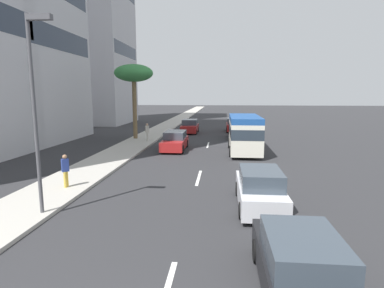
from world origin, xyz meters
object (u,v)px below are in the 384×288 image
car_second (260,189)px  palm_tree (134,75)px  street_lamp (36,95)px  pedestrian_mid_block (147,131)px  car_lead (238,131)px  car_sixth (234,125)px  minibus_third (244,132)px  pedestrian_near_lamp (65,169)px  car_fourth (175,141)px  car_seventh (300,265)px  car_fifth (190,127)px

car_second → palm_tree: bearing=29.4°
palm_tree → street_lamp: bearing=-174.0°
car_second → pedestrian_mid_block: (16.98, 8.83, 0.31)m
car_lead → pedestrian_mid_block: (-3.66, 8.98, 0.35)m
car_second → car_sixth: 26.71m
minibus_third → car_sixth: 14.30m
car_lead → car_second: 20.64m
minibus_third → pedestrian_near_lamp: size_ratio=4.14×
car_sixth → pedestrian_mid_block: pedestrian_mid_block is taller
car_fourth → car_seventh: 19.73m
pedestrian_mid_block → car_fourth: bearing=93.8°
car_lead → car_seventh: size_ratio=0.96×
minibus_third → car_fourth: minibus_third is taller
pedestrian_near_lamp → car_second: bearing=128.7°
minibus_third → pedestrian_mid_block: bearing=63.3°
car_seventh → pedestrian_near_lamp: size_ratio=2.65×
car_seventh → palm_tree: palm_tree is taller
car_fourth → pedestrian_mid_block: 5.09m
minibus_third → car_lead: bearing=0.4°
car_fourth → car_seventh: size_ratio=1.11×
car_second → car_fifth: (24.70, 5.46, -0.00)m
car_lead → pedestrian_mid_block: bearing=112.2°
car_fourth → car_fifth: size_ratio=1.16×
car_fifth → car_sixth: (2.02, -5.40, 0.02)m
minibus_third → palm_tree: size_ratio=0.90×
car_second → car_fourth: bearing=22.8°
car_lead → car_second: bearing=179.6°
car_sixth → car_seventh: size_ratio=1.03×
pedestrian_near_lamp → pedestrian_mid_block: pedestrian_mid_block is taller
car_lead → car_seventh: car_lead is taller
pedestrian_mid_block → street_lamp: (-18.76, -0.50, 3.52)m
street_lamp → palm_tree: bearing=6.0°
car_lead → pedestrian_mid_block: pedestrian_mid_block is taller
pedestrian_near_lamp → palm_tree: (17.09, 1.32, 5.55)m
car_sixth → car_second: bearing=-179.9°
minibus_third → street_lamp: bearing=149.0°
car_seventh → pedestrian_near_lamp: bearing=52.4°
car_sixth → pedestrian_near_lamp: (-25.24, 9.08, 0.24)m
car_fifth → palm_tree: palm_tree is taller
car_sixth → car_fourth: bearing=158.1°
street_lamp → car_second: bearing=-77.9°
car_fourth → palm_tree: 9.40m
car_fifth → car_seventh: car_fifth is taller
car_sixth → palm_tree: (-8.14, 10.40, 5.80)m
car_lead → palm_tree: palm_tree is taller
palm_tree → pedestrian_mid_block: bearing=-134.3°
minibus_third → car_sixth: size_ratio=1.52×
minibus_third → car_sixth: minibus_third is taller
car_seventh → street_lamp: bearing=65.2°
car_lead → car_fourth: (-7.52, 5.67, 0.01)m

